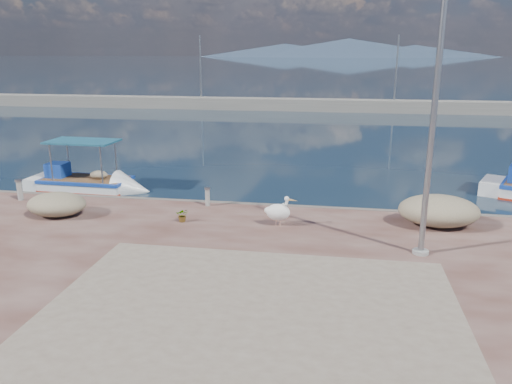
% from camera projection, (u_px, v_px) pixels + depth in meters
% --- Properties ---
extents(ground, '(1400.00, 1400.00, 0.00)m').
position_uv_depth(ground, '(233.00, 274.00, 13.68)').
color(ground, '#162635').
rests_on(ground, ground).
extents(quay_patch, '(9.00, 7.00, 0.01)m').
position_uv_depth(quay_patch, '(249.00, 316.00, 10.54)').
color(quay_patch, gray).
rests_on(quay_patch, quay).
extents(breakwater, '(120.00, 2.20, 7.50)m').
position_uv_depth(breakwater, '(314.00, 105.00, 51.49)').
color(breakwater, gray).
rests_on(breakwater, ground).
extents(mountains, '(370.00, 280.00, 22.00)m').
position_uv_depth(mountains, '(344.00, 49.00, 627.40)').
color(mountains, '#28384C').
rests_on(mountains, ground).
extents(boat_left, '(5.38, 1.93, 2.56)m').
position_uv_depth(boat_left, '(85.00, 185.00, 22.08)').
color(boat_left, white).
rests_on(boat_left, ground).
extents(pelican, '(1.04, 0.54, 1.00)m').
position_uv_depth(pelican, '(279.00, 212.00, 15.92)').
color(pelican, tan).
rests_on(pelican, quay).
extents(lamp_post, '(0.44, 0.96, 7.00)m').
position_uv_depth(lamp_post, '(432.00, 135.00, 12.95)').
color(lamp_post, gray).
rests_on(lamp_post, quay).
extents(bollard_near, '(0.22, 0.22, 0.68)m').
position_uv_depth(bollard_near, '(207.00, 196.00, 18.03)').
color(bollard_near, gray).
rests_on(bollard_near, quay).
extents(bollard_far, '(0.26, 0.26, 0.80)m').
position_uv_depth(bollard_far, '(20.00, 189.00, 18.69)').
color(bollard_far, gray).
rests_on(bollard_far, quay).
extents(potted_plant, '(0.49, 0.45, 0.46)m').
position_uv_depth(potted_plant, '(183.00, 215.00, 16.36)').
color(potted_plant, '#33722D').
rests_on(potted_plant, quay).
extents(net_pile_c, '(2.53, 1.81, 0.99)m').
position_uv_depth(net_pile_c, '(439.00, 211.00, 15.93)').
color(net_pile_c, tan).
rests_on(net_pile_c, quay).
extents(net_pile_b, '(2.01, 1.56, 0.78)m').
position_uv_depth(net_pile_b, '(57.00, 204.00, 16.96)').
color(net_pile_b, tan).
rests_on(net_pile_b, quay).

